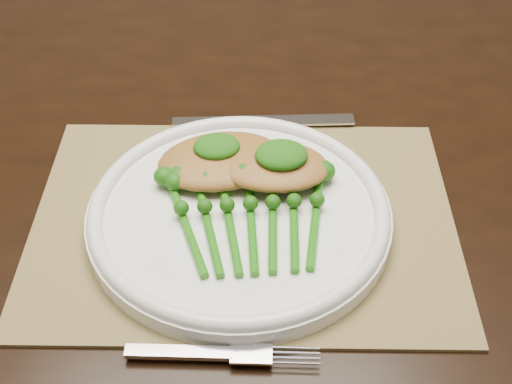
{
  "coord_description": "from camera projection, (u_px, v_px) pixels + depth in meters",
  "views": [
    {
      "loc": [
        -0.16,
        -0.78,
        1.25
      ],
      "look_at": [
        -0.11,
        -0.26,
        0.78
      ],
      "focal_mm": 50.0,
      "sensor_mm": 36.0,
      "label": 1
    }
  ],
  "objects": [
    {
      "name": "dining_table",
      "position": [
        230.0,
        306.0,
        1.11
      ],
      "size": [
        1.67,
        1.03,
        0.75
      ],
      "rotation": [
        0.0,
        0.0,
        -0.08
      ],
      "color": "black",
      "rests_on": "ground"
    },
    {
      "name": "placemat",
      "position": [
        244.0,
        220.0,
        0.71
      ],
      "size": [
        0.45,
        0.35,
        0.0
      ],
      "primitive_type": "cube",
      "rotation": [
        0.0,
        0.0,
        -0.1
      ],
      "color": "olive",
      "rests_on": "dining_table"
    },
    {
      "name": "dinner_plate",
      "position": [
        239.0,
        213.0,
        0.7
      ],
      "size": [
        0.3,
        0.3,
        0.03
      ],
      "color": "white",
      "rests_on": "placemat"
    },
    {
      "name": "knife",
      "position": [
        246.0,
        122.0,
        0.82
      ],
      "size": [
        0.21,
        0.03,
        0.01
      ],
      "rotation": [
        0.0,
        0.0,
        -0.06
      ],
      "color": "silver",
      "rests_on": "placemat"
    },
    {
      "name": "fork",
      "position": [
        235.0,
        354.0,
        0.59
      ],
      "size": [
        0.16,
        0.04,
        0.01
      ],
      "rotation": [
        0.0,
        0.0,
        -0.12
      ],
      "color": "silver",
      "rests_on": "placemat"
    },
    {
      "name": "chicken_fillet_left",
      "position": [
        221.0,
        161.0,
        0.73
      ],
      "size": [
        0.14,
        0.11,
        0.03
      ],
      "primitive_type": "ellipsoid",
      "rotation": [
        0.0,
        0.0,
        0.14
      ],
      "color": "#9D6B2D",
      "rests_on": "dinner_plate"
    },
    {
      "name": "chicken_fillet_right",
      "position": [
        272.0,
        165.0,
        0.72
      ],
      "size": [
        0.13,
        0.1,
        0.02
      ],
      "primitive_type": "ellipsoid",
      "rotation": [
        0.0,
        0.0,
        -0.19
      ],
      "color": "#9D6B2D",
      "rests_on": "dinner_plate"
    },
    {
      "name": "pesto_dollop_left",
      "position": [
        217.0,
        146.0,
        0.73
      ],
      "size": [
        0.05,
        0.04,
        0.02
      ],
      "primitive_type": "ellipsoid",
      "color": "#12460A",
      "rests_on": "chicken_fillet_left"
    },
    {
      "name": "pesto_dollop_right",
      "position": [
        281.0,
        155.0,
        0.71
      ],
      "size": [
        0.05,
        0.04,
        0.02
      ],
      "primitive_type": "ellipsoid",
      "color": "#12460A",
      "rests_on": "chicken_fillet_right"
    },
    {
      "name": "broccolini_bundle",
      "position": [
        251.0,
        224.0,
        0.68
      ],
      "size": [
        0.14,
        0.16,
        0.04
      ],
      "rotation": [
        0.0,
        0.0,
        -0.0
      ],
      "color": "#1C680D",
      "rests_on": "dinner_plate"
    }
  ]
}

